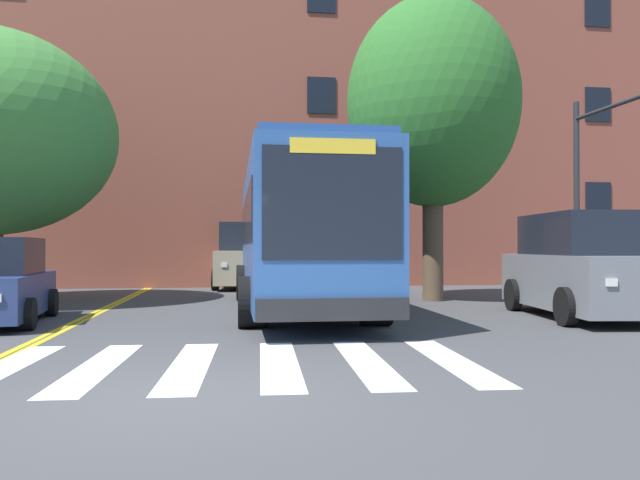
{
  "coord_description": "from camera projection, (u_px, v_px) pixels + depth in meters",
  "views": [
    {
      "loc": [
        0.58,
        -6.44,
        1.54
      ],
      "look_at": [
        2.54,
        7.98,
        1.69
      ],
      "focal_mm": 35.0,
      "sensor_mm": 36.0,
      "label": 1
    }
  ],
  "objects": [
    {
      "name": "traffic_light_near_corner",
      "position": [
        620.0,
        156.0,
        15.44
      ],
      "size": [
        0.38,
        4.59,
        5.56
      ],
      "color": "#28282D",
      "rests_on": "ground"
    },
    {
      "name": "ground_plane",
      "position": [
        177.0,
        399.0,
        6.29
      ],
      "size": [
        120.0,
        120.0,
        0.0
      ],
      "primitive_type": "plane",
      "color": "#424244"
    },
    {
      "name": "building_facade",
      "position": [
        178.0,
        120.0,
        26.58
      ],
      "size": [
        42.89,
        6.98,
        13.89
      ],
      "color": "brown",
      "rests_on": "ground"
    },
    {
      "name": "street_tree_curbside_large",
      "position": [
        433.0,
        103.0,
        17.74
      ],
      "size": [
        5.98,
        6.01,
        8.65
      ],
      "color": "brown",
      "rests_on": "ground"
    },
    {
      "name": "lane_line_yellow_outer",
      "position": [
        145.0,
        291.0,
        21.61
      ],
      "size": [
        0.12,
        36.0,
        0.01
      ],
      "primitive_type": "cube",
      "color": "gold",
      "rests_on": "ground"
    },
    {
      "name": "lane_line_yellow_inner",
      "position": [
        140.0,
        291.0,
        21.59
      ],
      "size": [
        0.12,
        36.0,
        0.01
      ],
      "primitive_type": "cube",
      "color": "gold",
      "rests_on": "ground"
    },
    {
      "name": "crosswalk",
      "position": [
        144.0,
        366.0,
        8.01
      ],
      "size": [
        8.74,
        3.8,
        0.01
      ],
      "color": "white",
      "rests_on": "ground"
    },
    {
      "name": "city_bus",
      "position": [
        296.0,
        232.0,
        15.51
      ],
      "size": [
        2.96,
        11.54,
        3.53
      ],
      "color": "#2D5699",
      "rests_on": "ground"
    },
    {
      "name": "car_tan_behind_bus",
      "position": [
        246.0,
        257.0,
        23.48
      ],
      "size": [
        2.49,
        5.35,
        2.41
      ],
      "color": "tan",
      "rests_on": "ground"
    },
    {
      "name": "car_grey_far_lane",
      "position": [
        583.0,
        268.0,
        13.52
      ],
      "size": [
        2.63,
        4.96,
        2.26
      ],
      "color": "slate",
      "rests_on": "ground"
    }
  ]
}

